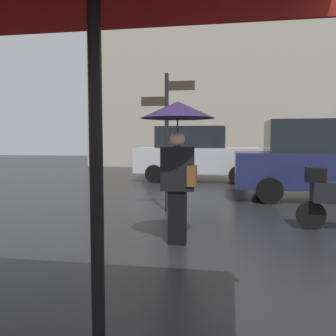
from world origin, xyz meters
name	(u,v)px	position (x,y,z in m)	size (l,w,h in m)	color
ground_plane	(199,328)	(0.00, 0.00, 0.00)	(60.00, 60.00, 0.00)	black
pedestrian_with_umbrella	(178,131)	(-0.48, 2.20, 1.57)	(1.02, 1.02, 1.97)	black
parked_car_left	(324,160)	(2.49, 6.61, 0.97)	(4.39, 1.94, 1.93)	#1E234C
parked_car_right	(196,154)	(-0.98, 10.26, 0.97)	(4.36, 2.05, 1.94)	silver
street_signpost	(167,128)	(-1.03, 4.47, 1.69)	(1.08, 0.08, 2.78)	black
building_block	(227,13)	(0.00, 17.91, 8.46)	(15.25, 3.16, 16.93)	#B2A893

